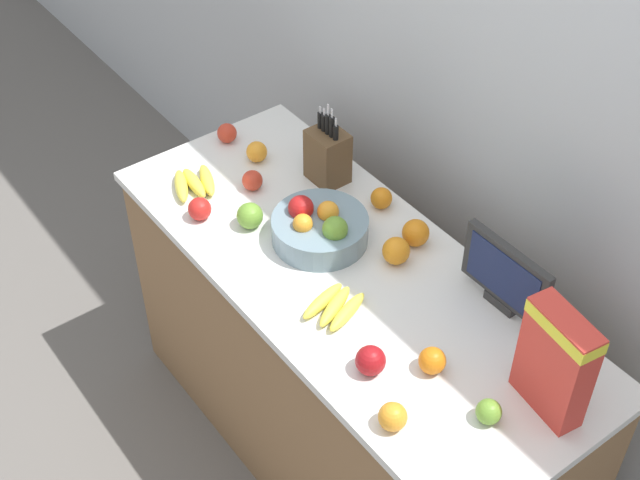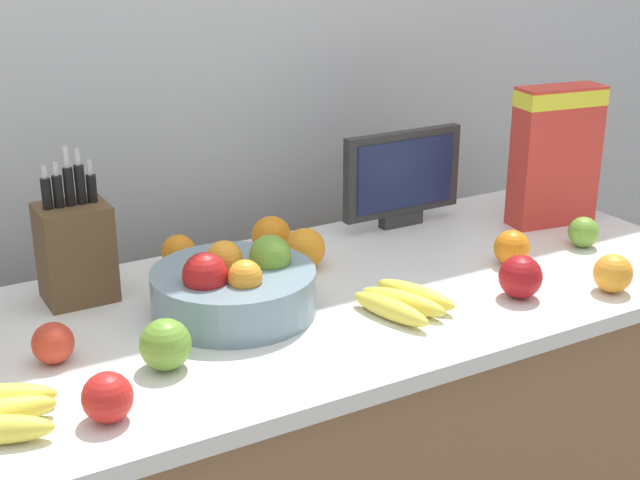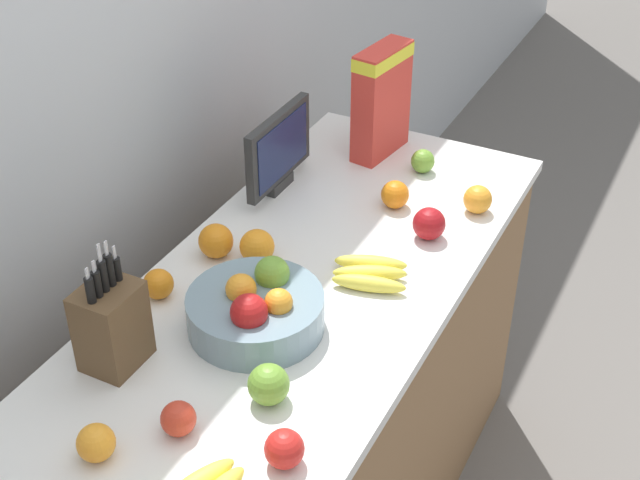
{
  "view_description": "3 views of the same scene",
  "coord_description": "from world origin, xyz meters",
  "px_view_note": "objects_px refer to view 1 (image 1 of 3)",
  "views": [
    {
      "loc": [
        1.44,
        -1.19,
        2.72
      ],
      "look_at": [
        -0.07,
        -0.06,
        1.0
      ],
      "focal_mm": 50.0,
      "sensor_mm": 36.0,
      "label": 1
    },
    {
      "loc": [
        -0.75,
        -1.32,
        1.58
      ],
      "look_at": [
        0.04,
        0.05,
        0.99
      ],
      "focal_mm": 50.0,
      "sensor_mm": 36.0,
      "label": 2
    },
    {
      "loc": [
        -1.41,
        -0.78,
        2.13
      ],
      "look_at": [
        0.07,
        -0.03,
        1.0
      ],
      "focal_mm": 50.0,
      "sensor_mm": 36.0,
      "label": 3
    }
  ],
  "objects_px": {
    "apple_front": "(371,360)",
    "orange_back_center": "(432,361)",
    "orange_by_cereal": "(416,233)",
    "orange_mid_left": "(381,198)",
    "apple_rightmost": "(200,209)",
    "apple_by_knife_block": "(227,133)",
    "apple_near_bananas": "(489,412)",
    "banana_bunch_left": "(335,306)",
    "apple_middle": "(252,180)",
    "banana_bunch_right": "(194,183)",
    "orange_front_right": "(257,152)",
    "small_monitor": "(505,276)",
    "orange_mid_right": "(393,417)",
    "knife_block": "(328,155)",
    "apple_leftmost": "(250,216)",
    "fruit_bowl": "(320,227)",
    "orange_near_bowl": "(396,251)",
    "cereal_box": "(556,359)"
  },
  "relations": [
    {
      "from": "apple_middle",
      "to": "apple_rightmost",
      "type": "bearing_deg",
      "value": -83.86
    },
    {
      "from": "fruit_bowl",
      "to": "orange_mid_right",
      "type": "relative_size",
      "value": 3.99
    },
    {
      "from": "fruit_bowl",
      "to": "banana_bunch_right",
      "type": "distance_m",
      "value": 0.48
    },
    {
      "from": "knife_block",
      "to": "small_monitor",
      "type": "bearing_deg",
      "value": 2.9
    },
    {
      "from": "apple_leftmost",
      "to": "apple_near_bananas",
      "type": "distance_m",
      "value": 0.97
    },
    {
      "from": "orange_front_right",
      "to": "small_monitor",
      "type": "bearing_deg",
      "value": 9.78
    },
    {
      "from": "apple_rightmost",
      "to": "orange_by_cereal",
      "type": "relative_size",
      "value": 0.88
    },
    {
      "from": "banana_bunch_right",
      "to": "orange_front_right",
      "type": "xyz_separation_m",
      "value": [
        -0.0,
        0.25,
        0.02
      ]
    },
    {
      "from": "small_monitor",
      "to": "banana_bunch_left",
      "type": "height_order",
      "value": "small_monitor"
    },
    {
      "from": "banana_bunch_left",
      "to": "apple_middle",
      "type": "distance_m",
      "value": 0.6
    },
    {
      "from": "apple_leftmost",
      "to": "orange_back_center",
      "type": "relative_size",
      "value": 1.13
    },
    {
      "from": "orange_back_center",
      "to": "orange_mid_left",
      "type": "bearing_deg",
      "value": 151.49
    },
    {
      "from": "apple_front",
      "to": "orange_back_center",
      "type": "height_order",
      "value": "apple_front"
    },
    {
      "from": "fruit_bowl",
      "to": "orange_back_center",
      "type": "bearing_deg",
      "value": -6.95
    },
    {
      "from": "orange_by_cereal",
      "to": "orange_mid_left",
      "type": "relative_size",
      "value": 1.21
    },
    {
      "from": "apple_by_knife_block",
      "to": "orange_by_cereal",
      "type": "height_order",
      "value": "orange_by_cereal"
    },
    {
      "from": "small_monitor",
      "to": "orange_mid_left",
      "type": "relative_size",
      "value": 4.29
    },
    {
      "from": "knife_block",
      "to": "apple_front",
      "type": "height_order",
      "value": "knife_block"
    },
    {
      "from": "knife_block",
      "to": "apple_front",
      "type": "relative_size",
      "value": 3.58
    },
    {
      "from": "small_monitor",
      "to": "orange_mid_left",
      "type": "distance_m",
      "value": 0.54
    },
    {
      "from": "apple_front",
      "to": "cereal_box",
      "type": "bearing_deg",
      "value": 39.47
    },
    {
      "from": "knife_block",
      "to": "apple_near_bananas",
      "type": "distance_m",
      "value": 1.05
    },
    {
      "from": "knife_block",
      "to": "banana_bunch_right",
      "type": "bearing_deg",
      "value": -120.54
    },
    {
      "from": "banana_bunch_right",
      "to": "apple_near_bananas",
      "type": "xyz_separation_m",
      "value": [
        1.23,
        0.11,
        0.01
      ]
    },
    {
      "from": "cereal_box",
      "to": "apple_by_knife_block",
      "type": "distance_m",
      "value": 1.44
    },
    {
      "from": "apple_middle",
      "to": "orange_front_right",
      "type": "height_order",
      "value": "orange_front_right"
    },
    {
      "from": "apple_near_bananas",
      "to": "orange_by_cereal",
      "type": "xyz_separation_m",
      "value": [
        -0.6,
        0.29,
        0.01
      ]
    },
    {
      "from": "apple_by_knife_block",
      "to": "apple_front",
      "type": "height_order",
      "value": "apple_front"
    },
    {
      "from": "orange_mid_left",
      "to": "banana_bunch_right",
      "type": "bearing_deg",
      "value": -135.86
    },
    {
      "from": "apple_rightmost",
      "to": "fruit_bowl",
      "type": "bearing_deg",
      "value": 37.86
    },
    {
      "from": "apple_by_knife_block",
      "to": "orange_back_center",
      "type": "distance_m",
      "value": 1.19
    },
    {
      "from": "small_monitor",
      "to": "orange_near_bowl",
      "type": "relative_size",
      "value": 3.58
    },
    {
      "from": "knife_block",
      "to": "apple_middle",
      "type": "xyz_separation_m",
      "value": [
        -0.1,
        -0.23,
        -0.06
      ]
    },
    {
      "from": "knife_block",
      "to": "cereal_box",
      "type": "bearing_deg",
      "value": -6.23
    },
    {
      "from": "banana_bunch_right",
      "to": "orange_near_bowl",
      "type": "height_order",
      "value": "orange_near_bowl"
    },
    {
      "from": "apple_leftmost",
      "to": "banana_bunch_left",
      "type": "bearing_deg",
      "value": -1.55
    },
    {
      "from": "small_monitor",
      "to": "apple_near_bananas",
      "type": "distance_m",
      "value": 0.41
    },
    {
      "from": "fruit_bowl",
      "to": "apple_middle",
      "type": "relative_size",
      "value": 4.36
    },
    {
      "from": "banana_bunch_right",
      "to": "apple_rightmost",
      "type": "xyz_separation_m",
      "value": [
        0.14,
        -0.06,
        0.02
      ]
    },
    {
      "from": "cereal_box",
      "to": "knife_block",
      "type": "bearing_deg",
      "value": -178.15
    },
    {
      "from": "banana_bunch_right",
      "to": "apple_by_knife_block",
      "type": "xyz_separation_m",
      "value": [
        -0.15,
        0.22,
        0.01
      ]
    },
    {
      "from": "knife_block",
      "to": "apple_by_knife_block",
      "type": "relative_size",
      "value": 4.26
    },
    {
      "from": "knife_block",
      "to": "apple_by_knife_block",
      "type": "height_order",
      "value": "knife_block"
    },
    {
      "from": "knife_block",
      "to": "apple_middle",
      "type": "distance_m",
      "value": 0.26
    },
    {
      "from": "orange_mid_left",
      "to": "apple_rightmost",
      "type": "bearing_deg",
      "value": -121.44
    },
    {
      "from": "small_monitor",
      "to": "orange_mid_right",
      "type": "distance_m",
      "value": 0.53
    },
    {
      "from": "apple_middle",
      "to": "banana_bunch_right",
      "type": "bearing_deg",
      "value": -128.08
    },
    {
      "from": "apple_near_bananas",
      "to": "orange_mid_right",
      "type": "height_order",
      "value": "orange_mid_right"
    },
    {
      "from": "banana_bunch_right",
      "to": "orange_mid_left",
      "type": "height_order",
      "value": "orange_mid_left"
    },
    {
      "from": "small_monitor",
      "to": "apple_by_knife_block",
      "type": "distance_m",
      "value": 1.14
    }
  ]
}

